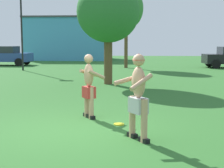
# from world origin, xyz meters

# --- Properties ---
(ground_plane) EXTENTS (80.00, 80.00, 0.00)m
(ground_plane) POSITION_xyz_m (0.00, 0.00, 0.00)
(ground_plane) COLOR #2D6628
(player_with_cap) EXTENTS (0.79, 0.82, 1.72)m
(player_with_cap) POSITION_xyz_m (1.46, -0.62, 0.95)
(player_with_cap) COLOR black
(player_with_cap) RESTS_ON ground_plane
(player_in_red) EXTENTS (0.68, 0.86, 1.64)m
(player_in_red) POSITION_xyz_m (0.23, 1.28, 0.86)
(player_in_red) COLOR black
(player_in_red) RESTS_ON ground_plane
(frisbee) EXTENTS (0.25, 0.25, 0.03)m
(frisbee) POSITION_xyz_m (1.02, 0.60, 0.01)
(frisbee) COLOR yellow
(frisbee) RESTS_ON ground_plane
(car_blue_near_post) EXTENTS (4.35, 2.12, 1.58)m
(car_blue_near_post) POSITION_xyz_m (-9.46, 20.30, 0.82)
(car_blue_near_post) COLOR #2D478C
(car_blue_near_post) RESTS_ON ground_plane
(lamp_post) EXTENTS (0.60, 0.24, 5.63)m
(lamp_post) POSITION_xyz_m (-6.25, 15.36, 3.46)
(lamp_post) COLOR black
(lamp_post) RESTS_ON ground_plane
(outbuilding_behind_lot) EXTENTS (8.80, 6.74, 4.57)m
(outbuilding_behind_lot) POSITION_xyz_m (-5.80, 29.97, 2.29)
(outbuilding_behind_lot) COLOR #4C9ED1
(outbuilding_behind_lot) RESTS_ON ground_plane
(tree_left_field) EXTENTS (2.53, 2.53, 5.93)m
(tree_left_field) POSITION_xyz_m (0.72, 18.20, 4.37)
(tree_left_field) COLOR brown
(tree_left_field) RESTS_ON ground_plane
(tree_right_field) EXTENTS (2.85, 2.85, 4.70)m
(tree_right_field) POSITION_xyz_m (0.16, 8.32, 3.27)
(tree_right_field) COLOR brown
(tree_right_field) RESTS_ON ground_plane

